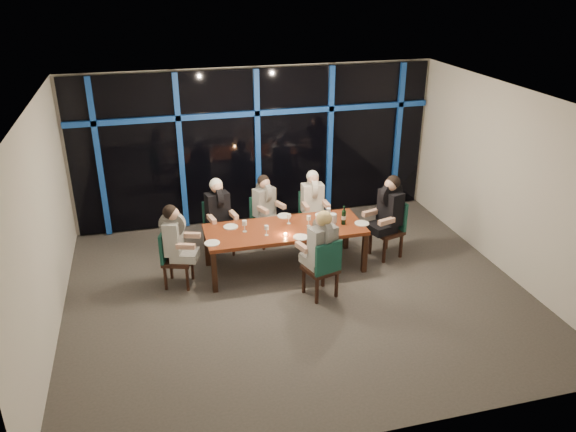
# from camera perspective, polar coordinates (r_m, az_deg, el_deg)

# --- Properties ---
(room) EXTENTS (7.04, 7.00, 3.02)m
(room) POSITION_cam_1_polar(r_m,az_deg,el_deg) (7.96, 1.10, 4.70)
(room) COLOR #4F4945
(room) RESTS_ON ground
(window_wall) EXTENTS (6.86, 0.43, 2.94)m
(window_wall) POSITION_cam_1_polar(r_m,az_deg,el_deg) (10.82, -3.10, 7.33)
(window_wall) COLOR black
(window_wall) RESTS_ON ground
(dining_table) EXTENTS (2.60, 1.00, 0.75)m
(dining_table) POSITION_cam_1_polar(r_m,az_deg,el_deg) (9.19, -0.32, -1.60)
(dining_table) COLOR brown
(dining_table) RESTS_ON ground
(chair_far_left) EXTENTS (0.52, 0.52, 0.95)m
(chair_far_left) POSITION_cam_1_polar(r_m,az_deg,el_deg) (9.88, -7.16, -0.86)
(chair_far_left) COLOR black
(chair_far_left) RESTS_ON ground
(chair_far_mid) EXTENTS (0.55, 0.55, 0.90)m
(chair_far_mid) POSITION_cam_1_polar(r_m,az_deg,el_deg) (10.16, -2.54, -0.12)
(chair_far_mid) COLOR black
(chair_far_mid) RESTS_ON ground
(chair_far_right) EXTENTS (0.43, 0.43, 0.92)m
(chair_far_right) POSITION_cam_1_polar(r_m,az_deg,el_deg) (10.29, 2.39, 0.28)
(chair_far_right) COLOR black
(chair_far_right) RESTS_ON ground
(chair_end_left) EXTENTS (0.55, 0.55, 0.94)m
(chair_end_left) POSITION_cam_1_polar(r_m,az_deg,el_deg) (8.98, -11.67, -3.92)
(chair_end_left) COLOR black
(chair_end_left) RESTS_ON ground
(chair_end_right) EXTENTS (0.58, 0.58, 1.01)m
(chair_end_right) POSITION_cam_1_polar(r_m,az_deg,el_deg) (9.85, 10.41, -0.93)
(chair_end_right) COLOR black
(chair_end_right) RESTS_ON ground
(chair_near_mid) EXTENTS (0.56, 0.56, 0.98)m
(chair_near_mid) POSITION_cam_1_polar(r_m,az_deg,el_deg) (8.46, 3.66, -5.10)
(chair_near_mid) COLOR black
(chair_near_mid) RESTS_ON ground
(diner_far_left) EXTENTS (0.53, 0.64, 0.93)m
(diner_far_left) POSITION_cam_1_polar(r_m,az_deg,el_deg) (9.65, -7.11, 0.99)
(diner_far_left) COLOR black
(diner_far_left) RESTS_ON ground
(diner_far_mid) EXTENTS (0.56, 0.62, 0.88)m
(diner_far_mid) POSITION_cam_1_polar(r_m,az_deg,el_deg) (9.96, -2.32, 1.62)
(diner_far_mid) COLOR black
(diner_far_mid) RESTS_ON ground
(diner_far_right) EXTENTS (0.46, 0.57, 0.90)m
(diner_far_right) POSITION_cam_1_polar(r_m,az_deg,el_deg) (10.08, 2.55, 2.01)
(diner_far_right) COLOR silver
(diner_far_right) RESTS_ON ground
(diner_end_left) EXTENTS (0.64, 0.56, 0.91)m
(diner_end_left) POSITION_cam_1_polar(r_m,az_deg,el_deg) (8.80, -11.37, -1.80)
(diner_end_left) COLOR black
(diner_end_left) RESTS_ON ground
(diner_end_right) EXTENTS (0.69, 0.59, 0.98)m
(diner_end_right) POSITION_cam_1_polar(r_m,az_deg,el_deg) (9.64, 10.20, 1.11)
(diner_end_right) COLOR black
(diner_end_right) RESTS_ON ground
(diner_near_mid) EXTENTS (0.57, 0.66, 0.95)m
(diner_near_mid) POSITION_cam_1_polar(r_m,az_deg,el_deg) (8.34, 3.40, -2.54)
(diner_near_mid) COLOR black
(diner_near_mid) RESTS_ON ground
(plate_far_left) EXTENTS (0.24, 0.24, 0.01)m
(plate_far_left) POSITION_cam_1_polar(r_m,az_deg,el_deg) (9.23, -5.84, -1.10)
(plate_far_left) COLOR white
(plate_far_left) RESTS_ON dining_table
(plate_far_mid) EXTENTS (0.24, 0.24, 0.01)m
(plate_far_mid) POSITION_cam_1_polar(r_m,az_deg,el_deg) (9.58, -0.38, 0.02)
(plate_far_mid) COLOR white
(plate_far_mid) RESTS_ON dining_table
(plate_far_right) EXTENTS (0.24, 0.24, 0.01)m
(plate_far_right) POSITION_cam_1_polar(r_m,az_deg,el_deg) (9.63, 3.47, 0.10)
(plate_far_right) COLOR white
(plate_far_right) RESTS_ON dining_table
(plate_end_left) EXTENTS (0.24, 0.24, 0.01)m
(plate_end_left) POSITION_cam_1_polar(r_m,az_deg,el_deg) (8.73, -7.72, -2.74)
(plate_end_left) COLOR white
(plate_end_left) RESTS_ON dining_table
(plate_end_right) EXTENTS (0.24, 0.24, 0.01)m
(plate_end_right) POSITION_cam_1_polar(r_m,az_deg,el_deg) (9.38, 7.51, -0.75)
(plate_end_right) COLOR white
(plate_end_right) RESTS_ON dining_table
(plate_near_mid) EXTENTS (0.24, 0.24, 0.01)m
(plate_near_mid) POSITION_cam_1_polar(r_m,az_deg,el_deg) (8.84, 1.30, -2.16)
(plate_near_mid) COLOR white
(plate_near_mid) RESTS_ON dining_table
(wine_bottle) EXTENTS (0.07, 0.07, 0.32)m
(wine_bottle) POSITION_cam_1_polar(r_m,az_deg,el_deg) (9.29, 5.68, -0.11)
(wine_bottle) COLOR black
(wine_bottle) RESTS_ON dining_table
(water_pitcher) EXTENTS (0.13, 0.12, 0.21)m
(water_pitcher) POSITION_cam_1_polar(r_m,az_deg,el_deg) (9.22, 4.55, -0.40)
(water_pitcher) COLOR silver
(water_pitcher) RESTS_ON dining_table
(tea_light) EXTENTS (0.05, 0.05, 0.03)m
(tea_light) POSITION_cam_1_polar(r_m,az_deg,el_deg) (8.92, -0.26, -1.85)
(tea_light) COLOR #FF9C4C
(tea_light) RESTS_ON dining_table
(wine_glass_a) EXTENTS (0.06, 0.06, 0.17)m
(wine_glass_a) POSITION_cam_1_polar(r_m,az_deg,el_deg) (8.87, -2.20, -1.25)
(wine_glass_a) COLOR silver
(wine_glass_a) RESTS_ON dining_table
(wine_glass_b) EXTENTS (0.07, 0.07, 0.17)m
(wine_glass_b) POSITION_cam_1_polar(r_m,az_deg,el_deg) (9.26, 0.07, -0.07)
(wine_glass_b) COLOR silver
(wine_glass_b) RESTS_ON dining_table
(wine_glass_c) EXTENTS (0.07, 0.07, 0.18)m
(wine_glass_c) POSITION_cam_1_polar(r_m,az_deg,el_deg) (9.18, 2.12, -0.26)
(wine_glass_c) COLOR white
(wine_glass_c) RESTS_ON dining_table
(wine_glass_d) EXTENTS (0.08, 0.08, 0.20)m
(wine_glass_d) POSITION_cam_1_polar(r_m,az_deg,el_deg) (9.00, -4.44, -0.77)
(wine_glass_d) COLOR white
(wine_glass_d) RESTS_ON dining_table
(wine_glass_e) EXTENTS (0.07, 0.07, 0.18)m
(wine_glass_e) POSITION_cam_1_polar(r_m,az_deg,el_deg) (9.48, 4.15, 0.52)
(wine_glass_e) COLOR silver
(wine_glass_e) RESTS_ON dining_table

